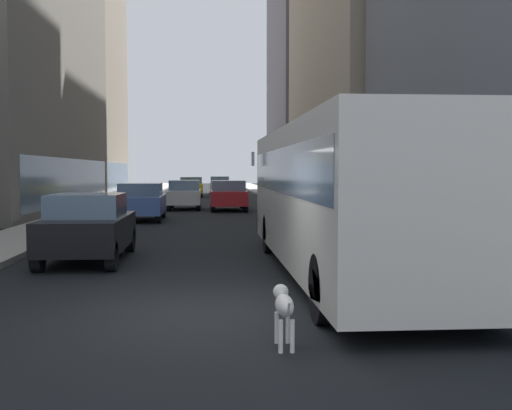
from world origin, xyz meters
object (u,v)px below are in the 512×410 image
car_red_coupe (228,195)px  pedestrian_in_coat (433,215)px  car_blue_hatchback (141,202)px  pedestrian_with_handbag (410,212)px  car_black_suv (88,227)px  car_silver_sedan (220,185)px  transit_bus (341,189)px  car_yellow_taxi (191,187)px  dalmatian_dog (284,305)px  car_white_van (185,195)px

car_red_coupe → pedestrian_in_coat: (4.65, -18.28, 0.19)m
car_blue_hatchback → pedestrian_with_handbag: size_ratio=2.32×
car_black_suv → car_silver_sedan: bearing=84.4°
car_red_coupe → pedestrian_in_coat: size_ratio=2.62×
car_blue_hatchback → transit_bus: bearing=-69.0°
car_yellow_taxi → pedestrian_in_coat: bearing=-78.9°
pedestrian_in_coat → dalmatian_dog: bearing=-120.8°
car_blue_hatchback → car_yellow_taxi: bearing=86.2°
transit_bus → dalmatian_dog: 5.72m
car_silver_sedan → dalmatian_dog: car_silver_sedan is taller
car_red_coupe → car_silver_sedan: (-0.00, 22.14, -0.00)m
car_black_suv → pedestrian_in_coat: size_ratio=2.44×
car_blue_hatchback → dalmatian_dog: car_blue_hatchback is taller
car_yellow_taxi → pedestrian_in_coat: (7.05, -36.00, 0.19)m
car_yellow_taxi → pedestrian_in_coat: 36.69m
car_black_suv → pedestrian_in_coat: bearing=4.0°
pedestrian_in_coat → car_blue_hatchback: bearing=126.7°
car_red_coupe → pedestrian_with_handbag: size_ratio=2.62×
car_red_coupe → car_silver_sedan: size_ratio=1.09×
car_red_coupe → car_white_van: size_ratio=1.11×
transit_bus → car_black_suv: bearing=157.2°
car_yellow_taxi → dalmatian_dog: 44.27m
car_red_coupe → pedestrian_with_handbag: pedestrian_with_handbag is taller
car_red_coupe → car_blue_hatchback: size_ratio=1.13×
dalmatian_dog → pedestrian_in_coat: (4.89, 8.22, 0.50)m
car_red_coupe → pedestrian_in_coat: 18.86m
pedestrian_with_handbag → pedestrian_in_coat: same height
car_silver_sedan → dalmatian_dog: size_ratio=4.24×
transit_bus → car_black_suv: 6.15m
dalmatian_dog → pedestrian_in_coat: bearing=59.2°
car_silver_sedan → dalmatian_dog: 48.63m
car_red_coupe → car_blue_hatchback: 7.78m
car_black_suv → car_silver_sedan: size_ratio=1.01×
pedestrian_in_coat → car_yellow_taxi: bearing=101.1°
car_silver_sedan → pedestrian_with_handbag: pedestrian_with_handbag is taller
transit_bus → car_red_coupe: (-1.60, 21.23, -0.95)m
car_black_suv → dalmatian_dog: bearing=-63.7°
car_yellow_taxi → dalmatian_dog: size_ratio=4.50×
car_yellow_taxi → car_red_coupe: bearing=-82.3°
transit_bus → car_blue_hatchback: 15.63m
car_red_coupe → car_yellow_taxi: (-2.40, 17.72, -0.00)m
pedestrian_in_coat → car_red_coupe: bearing=104.3°
car_white_van → pedestrian_with_handbag: pedestrian_with_handbag is taller
car_yellow_taxi → car_silver_sedan: bearing=61.5°
car_yellow_taxi → pedestrian_with_handbag: size_ratio=2.56×
car_white_van → pedestrian_in_coat: pedestrian_in_coat is taller
transit_bus → pedestrian_with_handbag: size_ratio=6.82×
car_silver_sedan → pedestrian_in_coat: (4.65, -40.42, 0.19)m
car_silver_sedan → pedestrian_with_handbag: bearing=-83.6°
transit_bus → car_yellow_taxi: bearing=95.9°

